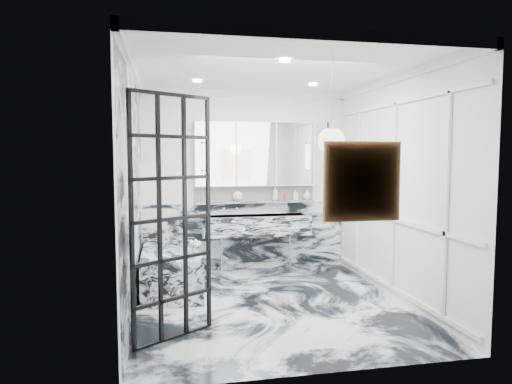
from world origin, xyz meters
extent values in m
plane|color=silver|center=(0.00, 0.00, 0.00)|extent=(3.60, 3.60, 0.00)
plane|color=white|center=(0.00, 0.00, 2.80)|extent=(3.60, 3.60, 0.00)
plane|color=white|center=(0.00, 1.80, 1.40)|extent=(3.60, 0.00, 3.60)
plane|color=white|center=(0.00, -1.80, 1.40)|extent=(3.60, 0.00, 3.60)
plane|color=white|center=(-1.60, 0.00, 1.40)|extent=(0.00, 3.60, 3.60)
plane|color=white|center=(1.60, 0.00, 1.40)|extent=(0.00, 3.60, 3.60)
cube|color=silver|center=(0.00, 1.78, 0.53)|extent=(3.18, 0.05, 1.05)
cube|color=silver|center=(-1.59, 0.00, 1.34)|extent=(0.02, 3.56, 2.68)
cube|color=white|center=(1.58, 0.00, 1.30)|extent=(0.03, 3.40, 2.30)
imported|color=#8C5919|center=(0.46, 1.71, 1.20)|extent=(0.10, 0.10, 0.22)
imported|color=#4C4C51|center=(0.79, 1.71, 1.18)|extent=(0.09, 0.09, 0.17)
imported|color=silver|center=(0.99, 1.71, 1.17)|extent=(0.15, 0.15, 0.16)
sphere|color=white|center=(-0.14, 1.71, 1.17)|extent=(0.16, 0.16, 0.16)
cylinder|color=#8C5919|center=(0.63, 1.71, 1.14)|extent=(0.04, 0.04, 0.10)
cylinder|color=silver|center=(-0.90, 0.15, 0.61)|extent=(0.07, 0.07, 0.12)
cube|color=#C35114|center=(0.36, -1.76, 1.59)|extent=(0.56, 0.05, 0.56)
sphere|color=white|center=(0.26, -1.29, 1.93)|extent=(0.25, 0.25, 0.25)
cube|color=silver|center=(0.15, 1.55, 0.73)|extent=(1.60, 0.45, 0.30)
cube|color=silver|center=(0.15, 1.72, 1.07)|extent=(1.90, 0.14, 0.04)
cube|color=white|center=(0.15, 1.78, 1.21)|extent=(1.90, 0.03, 0.23)
cube|color=white|center=(0.15, 1.73, 1.82)|extent=(1.90, 0.16, 1.00)
cylinder|color=white|center=(-0.67, 1.63, 1.78)|extent=(0.07, 0.07, 0.40)
cylinder|color=white|center=(0.97, 1.63, 1.78)|extent=(0.07, 0.07, 0.40)
cube|color=silver|center=(-1.18, 0.90, 0.28)|extent=(0.75, 1.65, 0.55)
camera|label=1|loc=(-1.23, -5.26, 1.81)|focal=32.00mm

